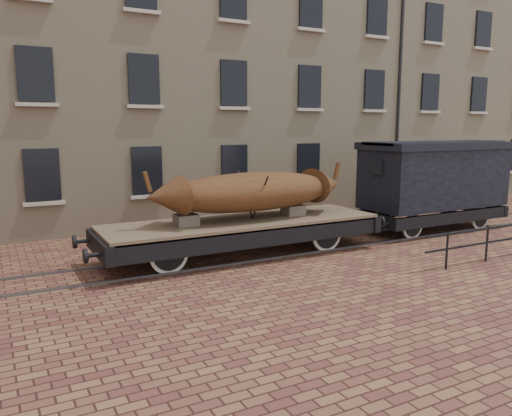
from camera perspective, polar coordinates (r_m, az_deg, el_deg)
name	(u,v)px	position (r m, az deg, el deg)	size (l,w,h in m)	color
ground	(276,251)	(15.25, 2.34, -4.97)	(90.00, 90.00, 0.00)	#592D27
warehouse_cream	(225,59)	(25.24, -3.51, 16.67)	(40.00, 10.19, 14.00)	#C7B591
rail_track	(276,250)	(15.25, 2.35, -4.86)	(30.00, 1.52, 0.06)	#59595E
flatcar_wagon	(243,227)	(14.52, -1.54, -2.20)	(9.18, 2.49, 1.39)	brown
iron_boat	(252,192)	(14.50, -0.43, 1.90)	(6.48, 1.96, 1.55)	brown
goods_van	(434,175)	(19.11, 19.72, 3.58)	(6.27, 2.29, 3.24)	black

